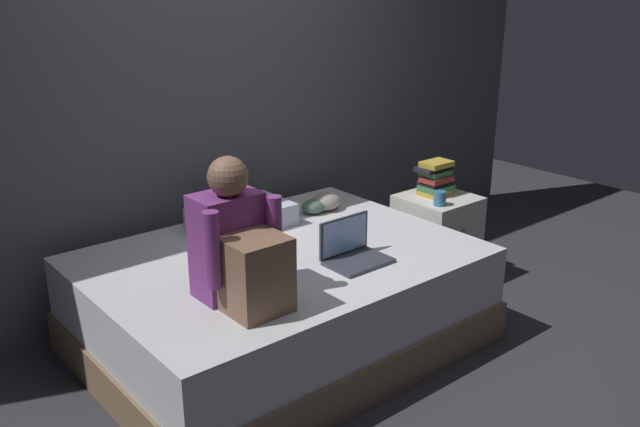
# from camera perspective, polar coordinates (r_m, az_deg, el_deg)

# --- Properties ---
(ground_plane) EXTENTS (8.00, 8.00, 0.00)m
(ground_plane) POSITION_cam_1_polar(r_m,az_deg,el_deg) (3.73, 2.04, -11.61)
(ground_plane) COLOR #2D2D33
(wall_back) EXTENTS (5.60, 0.10, 2.70)m
(wall_back) POSITION_cam_1_polar(r_m,az_deg,el_deg) (4.21, -8.88, 11.36)
(wall_back) COLOR #4C4F54
(wall_back) RESTS_ON ground_plane
(bed) EXTENTS (2.00, 1.50, 0.54)m
(bed) POSITION_cam_1_polar(r_m,az_deg,el_deg) (3.70, -3.37, -7.24)
(bed) COLOR #7A6047
(bed) RESTS_ON ground_plane
(nightstand) EXTENTS (0.44, 0.46, 0.58)m
(nightstand) POSITION_cam_1_polar(r_m,az_deg,el_deg) (4.53, 9.73, -2.05)
(nightstand) COLOR beige
(nightstand) RESTS_ON ground_plane
(person_sitting) EXTENTS (0.39, 0.44, 0.65)m
(person_sitting) POSITION_cam_1_polar(r_m,az_deg,el_deg) (3.00, -6.88, -2.93)
(person_sitting) COLOR #75337A
(person_sitting) RESTS_ON bed
(laptop) EXTENTS (0.32, 0.23, 0.22)m
(laptop) POSITION_cam_1_polar(r_m,az_deg,el_deg) (3.46, 2.76, -3.17)
(laptop) COLOR #333842
(laptop) RESTS_ON bed
(pillow) EXTENTS (0.56, 0.36, 0.13)m
(pillow) POSITION_cam_1_polar(r_m,az_deg,el_deg) (3.94, -6.61, -0.28)
(pillow) COLOR silver
(pillow) RESTS_ON bed
(book_stack) EXTENTS (0.23, 0.17, 0.22)m
(book_stack) POSITION_cam_1_polar(r_m,az_deg,el_deg) (4.43, 9.69, 2.91)
(book_stack) COLOR gold
(book_stack) RESTS_ON nightstand
(mug) EXTENTS (0.08, 0.08, 0.09)m
(mug) POSITION_cam_1_polar(r_m,az_deg,el_deg) (4.25, 10.05, 1.27)
(mug) COLOR teal
(mug) RESTS_ON nightstand
(clothes_pile) EXTENTS (0.27, 0.16, 0.11)m
(clothes_pile) POSITION_cam_1_polar(r_m,az_deg,el_deg) (4.20, 0.12, 0.87)
(clothes_pile) COLOR #4C6B56
(clothes_pile) RESTS_ON bed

